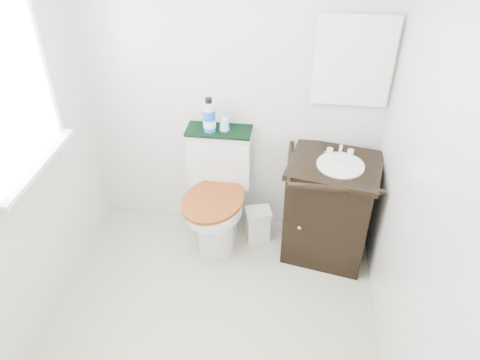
% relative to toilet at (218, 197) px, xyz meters
% --- Properties ---
extents(floor, '(2.40, 2.40, 0.00)m').
position_rel_toilet_xyz_m(floor, '(0.08, -0.96, -0.39)').
color(floor, '#B1AB8E').
rests_on(floor, ground).
extents(wall_back, '(2.40, 0.00, 2.40)m').
position_rel_toilet_xyz_m(wall_back, '(0.08, 0.24, 0.81)').
color(wall_back, silver).
rests_on(wall_back, ground).
extents(wall_right, '(0.00, 2.40, 2.40)m').
position_rel_toilet_xyz_m(wall_right, '(1.18, -0.96, 0.81)').
color(wall_right, silver).
rests_on(wall_right, ground).
extents(window, '(0.02, 0.70, 0.90)m').
position_rel_toilet_xyz_m(window, '(-0.99, -0.71, 1.16)').
color(window, white).
rests_on(window, wall_left).
extents(mirror, '(0.50, 0.02, 0.60)m').
position_rel_toilet_xyz_m(mirror, '(0.90, 0.21, 1.06)').
color(mirror, silver).
rests_on(mirror, wall_back).
extents(toilet, '(0.54, 0.70, 0.90)m').
position_rel_toilet_xyz_m(toilet, '(0.00, 0.00, 0.00)').
color(toilet, silver).
rests_on(toilet, floor).
extents(vanity, '(0.72, 0.64, 0.92)m').
position_rel_toilet_xyz_m(vanity, '(0.85, -0.06, 0.04)').
color(vanity, black).
rests_on(vanity, floor).
extents(trash_bin, '(0.23, 0.21, 0.28)m').
position_rel_toilet_xyz_m(trash_bin, '(0.32, 0.01, -0.25)').
color(trash_bin, silver).
rests_on(trash_bin, floor).
extents(towel, '(0.48, 0.22, 0.02)m').
position_rel_toilet_xyz_m(towel, '(0.00, 0.13, 0.52)').
color(towel, black).
rests_on(towel, toilet).
extents(mouthwash_bottle, '(0.09, 0.09, 0.26)m').
position_rel_toilet_xyz_m(mouthwash_bottle, '(-0.06, 0.10, 0.65)').
color(mouthwash_bottle, blue).
rests_on(mouthwash_bottle, towel).
extents(cup, '(0.07, 0.07, 0.09)m').
position_rel_toilet_xyz_m(cup, '(0.04, 0.13, 0.57)').
color(cup, '#96BBF6').
rests_on(cup, towel).
extents(soap_bar, '(0.07, 0.05, 0.02)m').
position_rel_toilet_xyz_m(soap_bar, '(0.80, 0.06, 0.44)').
color(soap_bar, '#176D72').
rests_on(soap_bar, vanity).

